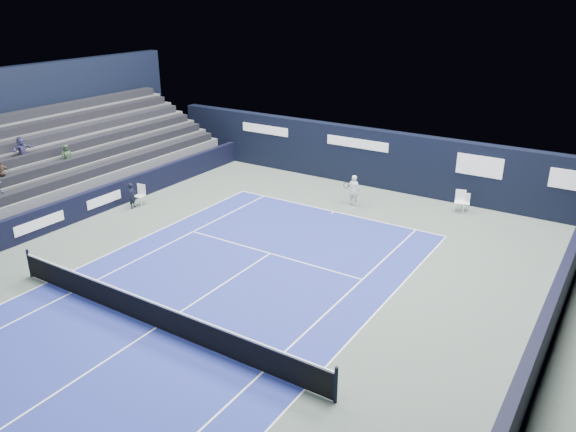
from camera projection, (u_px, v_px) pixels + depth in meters
name	position (u px, v px, depth m)	size (l,w,h in m)	color
ground	(198.00, 301.00, 19.28)	(48.00, 48.00, 0.00)	#4B594F
court_surface	(156.00, 328.00, 17.71)	(10.97, 23.77, 0.01)	navy
enclosure_wall_right	(551.00, 313.00, 16.82)	(0.30, 22.00, 1.80)	black
folding_chair_back_a	(466.00, 199.00, 26.98)	(0.47, 0.49, 0.86)	white
folding_chair_back_b	(460.00, 200.00, 26.82)	(0.57, 0.55, 1.08)	white
line_judge_chair	(140.00, 193.00, 27.70)	(0.53, 0.52, 1.04)	white
line_judge	(132.00, 196.00, 27.28)	(0.46, 0.30, 1.26)	black
court_markings	(156.00, 328.00, 17.71)	(11.03, 23.83, 0.00)	white
tennis_net	(155.00, 314.00, 17.52)	(12.90, 0.10, 1.10)	black
back_sponsor_wall	(376.00, 158.00, 30.03)	(26.00, 0.63, 3.10)	black
side_barrier_left	(101.00, 199.00, 26.90)	(0.33, 22.00, 1.20)	black
spectator_stand	(65.00, 155.00, 29.06)	(6.00, 18.00, 6.40)	#4D4D4F
tennis_player	(354.00, 190.00, 27.61)	(0.59, 0.81, 1.54)	silver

